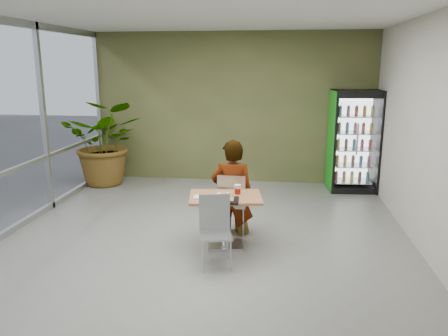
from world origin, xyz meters
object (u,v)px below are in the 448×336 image
(chair_far, at_px, (232,199))
(beverage_fridge, at_px, (354,141))
(soda_cup, at_px, (238,190))
(dining_table, at_px, (225,210))
(potted_plant, at_px, (106,142))
(cafeteria_tray, at_px, (223,200))
(chair_near, at_px, (215,225))
(seated_woman, at_px, (232,197))

(chair_far, bearing_deg, beverage_fridge, -128.60)
(soda_cup, bearing_deg, dining_table, -171.38)
(beverage_fridge, relative_size, potted_plant, 1.12)
(soda_cup, distance_m, beverage_fridge, 3.77)
(dining_table, relative_size, cafeteria_tray, 2.56)
(soda_cup, distance_m, cafeteria_tray, 0.32)
(dining_table, relative_size, chair_far, 1.15)
(dining_table, height_order, chair_far, chair_far)
(beverage_fridge, height_order, potted_plant, beverage_fridge)
(soda_cup, height_order, cafeteria_tray, soda_cup)
(dining_table, distance_m, chair_near, 0.55)
(seated_woman, distance_m, soda_cup, 0.59)
(dining_table, xyz_separation_m, chair_near, (-0.06, -0.54, -0.01))
(cafeteria_tray, distance_m, potted_plant, 4.38)
(chair_near, distance_m, seated_woman, 1.09)
(dining_table, relative_size, seated_woman, 0.62)
(chair_far, xyz_separation_m, beverage_fridge, (2.16, 2.71, 0.47))
(chair_far, xyz_separation_m, chair_near, (-0.10, -1.03, -0.02))
(dining_table, distance_m, cafeteria_tray, 0.33)
(chair_near, bearing_deg, seated_woman, 71.75)
(chair_near, relative_size, beverage_fridge, 0.44)
(beverage_fridge, bearing_deg, chair_near, -125.57)
(seated_woman, xyz_separation_m, soda_cup, (0.13, -0.51, 0.25))
(chair_far, bearing_deg, dining_table, 85.84)
(soda_cup, distance_m, potted_plant, 4.31)
(dining_table, xyz_separation_m, soda_cup, (0.17, 0.03, 0.29))
(chair_far, relative_size, potted_plant, 0.52)
(dining_table, xyz_separation_m, beverage_fridge, (2.19, 3.20, 0.48))
(beverage_fridge, bearing_deg, chair_far, -133.02)
(seated_woman, relative_size, soda_cup, 11.12)
(dining_table, xyz_separation_m, seated_woman, (0.03, 0.54, 0.04))
(potted_plant, bearing_deg, dining_table, -45.51)
(chair_far, height_order, potted_plant, potted_plant)
(dining_table, height_order, seated_woman, seated_woman)
(chair_near, relative_size, cafeteria_tray, 2.14)
(potted_plant, bearing_deg, soda_cup, -43.71)
(seated_woman, relative_size, beverage_fridge, 0.86)
(dining_table, relative_size, beverage_fridge, 0.53)
(beverage_fridge, bearing_deg, soda_cup, -127.05)
(seated_woman, bearing_deg, beverage_fridge, -129.10)
(cafeteria_tray, xyz_separation_m, potted_plant, (-2.94, 3.25, 0.14))
(soda_cup, bearing_deg, seated_woman, 104.24)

